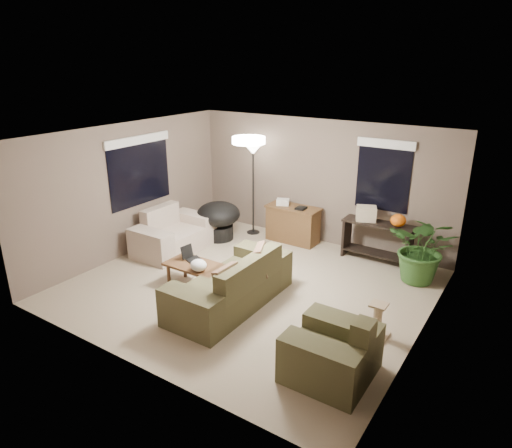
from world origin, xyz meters
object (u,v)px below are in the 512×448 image
Objects in this scene: main_sofa at (233,287)px; houseplant at (423,256)px; desk at (293,224)px; floor_lamp at (253,161)px; coffee_table at (195,268)px; armchair at (333,354)px; papasan_chair at (219,218)px; console_table at (377,239)px; cat_scratching_post at (377,322)px; loveseat at (173,236)px.

houseplant reaches higher than main_sofa.
floor_lamp reaches higher than desk.
coffee_table is at bearing -143.40° from houseplant.
armchair reaches higher than coffee_table.
coffee_table is 1.09× the size of papasan_chair.
console_table is 1.07× the size of houseplant.
houseplant is at bearing 47.12° from main_sofa.
floor_lamp is at bearing 134.82° from armchair.
cat_scratching_post is (2.98, 0.27, -0.14)m from coffee_table.
papasan_chair reaches higher than cat_scratching_post.
houseplant is (0.94, -0.42, 0.04)m from console_table.
armchair is 1.10m from cat_scratching_post.
cat_scratching_post is at bearing -33.28° from floor_lamp.
papasan_chair is 1.39m from floor_lamp.
main_sofa reaches higher than cat_scratching_post.
desk is at bearing 2.67° from floor_lamp.
floor_lamp is 3.82× the size of cat_scratching_post.
armchair is 3.10m from houseplant.
main_sofa is 1.15× the size of floor_lamp.
cat_scratching_post is (0.17, 1.08, -0.08)m from armchair.
console_table reaches higher than coffee_table.
desk is 0.90× the size of houseplant.
coffee_table is at bearing -62.30° from papasan_chair.
main_sofa is 2.20× the size of armchair.
cat_scratching_post is at bearing -91.96° from houseplant.
coffee_table is 2.00× the size of cat_scratching_post.
loveseat is 1.60× the size of coffee_table.
main_sofa is 3.26m from houseplant.
main_sofa is 1.38× the size of loveseat.
loveseat is at bearing 170.91° from cat_scratching_post.
loveseat is at bearing -112.60° from papasan_chair.
papasan_chair is 0.48× the size of floor_lamp.
main_sofa is 2.20× the size of coffee_table.
loveseat reaches higher than desk.
coffee_table is 0.82× the size of houseplant.
floor_lamp is at bearing 63.78° from loveseat.
houseplant is at bearing 85.52° from armchair.
desk is 1.77m from console_table.
coffee_table is at bearing 172.17° from main_sofa.
floor_lamp is at bearing 174.42° from houseplant.
floor_lamp is at bearing 117.83° from main_sofa.
houseplant reaches higher than coffee_table.
floor_lamp is at bearing -177.33° from desk.
main_sofa is at bearing -62.17° from floor_lamp.
main_sofa is at bearing -79.96° from desk.
desk is (0.35, 2.67, 0.02)m from coffee_table.
main_sofa and armchair have the same top height.
armchair is (1.97, -0.70, 0.00)m from main_sofa.
loveseat is at bearing -136.17° from desk.
coffee_table is 0.77× the size of console_table.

